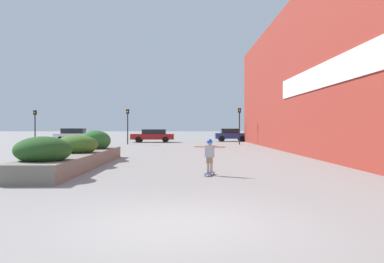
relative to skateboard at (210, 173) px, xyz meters
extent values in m
plane|color=gray|center=(-0.91, -6.51, -0.07)|extent=(300.00, 300.00, 0.00)
cube|color=maroon|center=(6.22, 9.88, 4.90)|extent=(0.60, 41.34, 9.94)
cube|color=white|center=(5.88, 2.41, 4.15)|extent=(0.06, 20.82, 1.20)
cube|color=slate|center=(-5.38, 2.90, 0.23)|extent=(1.74, 10.45, 0.59)
ellipsoid|color=#234C1E|center=(-5.45, -0.74, 0.86)|extent=(1.83, 1.72, 0.89)
ellipsoid|color=#3D6623|center=(-5.47, 3.07, 0.84)|extent=(1.79, 1.63, 0.86)
ellipsoid|color=#286028|center=(-5.43, 6.12, 0.92)|extent=(1.54, 1.76, 1.05)
cube|color=navy|center=(0.00, 0.00, 0.01)|extent=(0.45, 0.80, 0.01)
cylinder|color=beige|center=(0.02, 0.29, -0.04)|extent=(0.07, 0.07, 0.05)
cylinder|color=beige|center=(0.17, 0.23, -0.04)|extent=(0.07, 0.07, 0.05)
cylinder|color=beige|center=(-0.17, -0.23, -0.04)|extent=(0.07, 0.07, 0.05)
cylinder|color=beige|center=(-0.02, -0.29, -0.04)|extent=(0.07, 0.07, 0.05)
cylinder|color=tan|center=(-0.06, 0.02, 0.29)|extent=(0.13, 0.13, 0.54)
cylinder|color=tan|center=(0.06, -0.02, 0.29)|extent=(0.13, 0.13, 0.54)
cube|color=gray|center=(0.00, 0.00, 0.46)|extent=(0.24, 0.22, 0.19)
cube|color=#B2B2B7|center=(0.00, 0.00, 0.77)|extent=(0.34, 0.25, 0.42)
cylinder|color=tan|center=(-0.33, 0.12, 0.93)|extent=(0.40, 0.20, 0.07)
cylinder|color=tan|center=(0.33, -0.12, 0.93)|extent=(0.40, 0.20, 0.07)
sphere|color=tan|center=(0.00, 0.00, 1.06)|extent=(0.17, 0.17, 0.17)
sphere|color=blue|center=(0.00, 0.00, 1.09)|extent=(0.20, 0.20, 0.20)
cube|color=navy|center=(4.52, 31.45, 0.58)|extent=(3.82, 1.79, 0.64)
cube|color=black|center=(4.37, 31.45, 1.17)|extent=(2.10, 1.58, 0.55)
cylinder|color=black|center=(5.70, 32.30, 0.26)|extent=(0.66, 0.22, 0.66)
cylinder|color=black|center=(5.70, 30.60, 0.26)|extent=(0.66, 0.22, 0.66)
cylinder|color=black|center=(3.33, 32.30, 0.26)|extent=(0.66, 0.22, 0.66)
cylinder|color=black|center=(3.33, 30.60, 0.26)|extent=(0.66, 0.22, 0.66)
cube|color=silver|center=(13.33, 29.21, 0.60)|extent=(4.34, 1.79, 0.64)
cube|color=black|center=(13.50, 29.21, 1.21)|extent=(2.39, 1.57, 0.59)
cylinder|color=black|center=(11.98, 28.36, 0.28)|extent=(0.70, 0.22, 0.70)
cylinder|color=black|center=(11.98, 30.06, 0.28)|extent=(0.70, 0.22, 0.70)
cylinder|color=black|center=(14.67, 28.36, 0.28)|extent=(0.70, 0.22, 0.70)
cylinder|color=black|center=(14.67, 30.06, 0.28)|extent=(0.70, 0.22, 0.70)
cube|color=silver|center=(-13.58, 30.12, 0.57)|extent=(4.53, 1.70, 0.65)
cube|color=black|center=(-13.76, 30.12, 1.18)|extent=(2.49, 1.50, 0.57)
cylinder|color=black|center=(-12.17, 30.93, 0.25)|extent=(0.64, 0.22, 0.64)
cylinder|color=black|center=(-12.17, 29.31, 0.25)|extent=(0.64, 0.22, 0.64)
cylinder|color=black|center=(-14.98, 30.93, 0.25)|extent=(0.64, 0.22, 0.64)
cylinder|color=black|center=(-14.98, 29.31, 0.25)|extent=(0.64, 0.22, 0.64)
cube|color=maroon|center=(-4.59, 28.85, 0.55)|extent=(4.74, 1.91, 0.60)
cube|color=black|center=(-4.40, 28.85, 1.11)|extent=(2.61, 1.68, 0.51)
cylinder|color=black|center=(-6.06, 27.94, 0.25)|extent=(0.65, 0.22, 0.65)
cylinder|color=black|center=(-6.06, 29.75, 0.25)|extent=(0.65, 0.22, 0.65)
cylinder|color=black|center=(-3.12, 27.94, 0.25)|extent=(0.65, 0.22, 0.65)
cylinder|color=black|center=(-3.12, 29.75, 0.25)|extent=(0.65, 0.22, 0.65)
cylinder|color=black|center=(-6.54, 23.63, 1.42)|extent=(0.11, 0.11, 2.98)
cube|color=black|center=(-6.54, 23.63, 3.13)|extent=(0.28, 0.20, 0.45)
sphere|color=#2D2823|center=(-6.54, 23.51, 3.28)|extent=(0.15, 0.15, 0.15)
sphere|color=orange|center=(-6.54, 23.51, 3.13)|extent=(0.15, 0.15, 0.15)
sphere|color=#2D2823|center=(-6.54, 23.51, 2.98)|extent=(0.15, 0.15, 0.15)
cylinder|color=black|center=(4.33, 23.25, 1.47)|extent=(0.11, 0.11, 3.09)
cube|color=black|center=(4.33, 23.25, 3.24)|extent=(0.28, 0.20, 0.45)
sphere|color=#2D2823|center=(4.33, 23.13, 3.39)|extent=(0.15, 0.15, 0.15)
sphere|color=orange|center=(4.33, 23.13, 3.24)|extent=(0.15, 0.15, 0.15)
sphere|color=#2D2823|center=(4.33, 23.13, 3.09)|extent=(0.15, 0.15, 0.15)
cylinder|color=black|center=(-15.38, 23.26, 1.36)|extent=(0.11, 0.11, 2.86)
cube|color=black|center=(-15.38, 23.26, 3.02)|extent=(0.28, 0.20, 0.45)
sphere|color=#2D2823|center=(-15.38, 23.14, 3.17)|extent=(0.15, 0.15, 0.15)
sphere|color=orange|center=(-15.38, 23.14, 3.02)|extent=(0.15, 0.15, 0.15)
sphere|color=#2D2823|center=(-15.38, 23.14, 2.87)|extent=(0.15, 0.15, 0.15)
camera|label=1|loc=(-0.80, -12.88, 1.59)|focal=35.00mm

